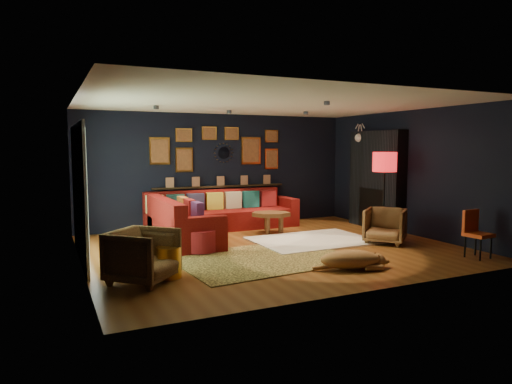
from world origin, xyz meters
name	(u,v)px	position (x,y,z in m)	size (l,w,h in m)	color
floor	(272,248)	(0.00, 0.00, 0.00)	(6.50, 6.50, 0.00)	brown
room_walls	(273,161)	(0.00, 0.00, 1.59)	(6.50, 6.50, 6.50)	black
sectional	(208,219)	(-0.61, 1.81, 0.32)	(3.41, 2.69, 0.86)	maroon
ledge	(220,186)	(0.00, 2.68, 0.92)	(3.20, 0.12, 0.04)	black
gallery_wall	(219,148)	(-0.01, 2.72, 1.81)	(3.15, 0.04, 1.02)	gold
sunburst_mirror	(224,153)	(0.10, 2.72, 1.70)	(0.47, 0.16, 0.47)	silver
fireplace	(376,183)	(3.09, 0.90, 1.02)	(0.31, 1.60, 2.20)	black
deer_head	(365,138)	(3.14, 1.40, 2.05)	(0.50, 0.28, 0.45)	white
sliding_door	(79,192)	(-3.22, 0.60, 1.10)	(0.06, 2.80, 2.20)	white
ceiling_spots	(254,109)	(0.00, 0.80, 2.56)	(3.30, 2.50, 0.06)	black
shag_rug	(313,240)	(1.00, 0.22, 0.02)	(2.27, 1.65, 0.03)	silver
leopard_rug	(264,259)	(-0.51, -0.68, 0.01)	(2.77, 1.98, 0.02)	#D5B358
coffee_table	(271,216)	(0.64, 1.31, 0.37)	(1.02, 0.90, 0.42)	brown
pouf	(200,240)	(-1.30, 0.22, 0.22)	(0.57, 0.57, 0.37)	maroon
armchair_left	(143,253)	(-2.55, -1.15, 0.40)	(0.78, 0.73, 0.80)	#B97D44
armchair_right	(385,224)	(2.14, -0.53, 0.37)	(0.72, 0.67, 0.74)	#B97D44
gold_stool	(169,262)	(-2.17, -1.06, 0.22)	(0.35, 0.35, 0.44)	gold
orange_chair	(475,230)	(2.74, -2.03, 0.46)	(0.40, 0.40, 0.79)	black
floor_lamp	(385,165)	(2.50, -0.05, 1.47)	(0.48, 0.48, 1.74)	black
dog	(350,256)	(0.39, -1.80, 0.21)	(1.23, 0.61, 0.39)	#BC7945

